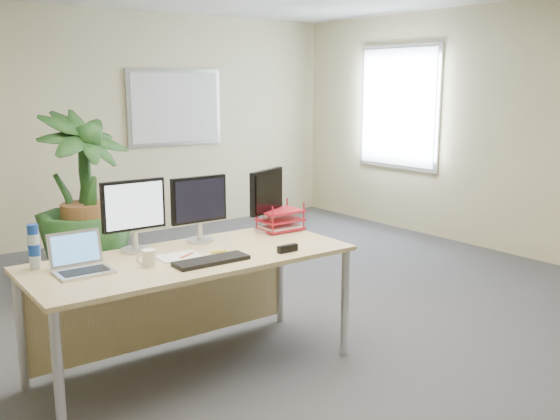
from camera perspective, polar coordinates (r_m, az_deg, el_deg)
floor at (r=4.44m, az=1.84°, el=-13.06°), size 8.00×8.00×0.00m
back_wall at (r=7.59m, az=-17.72°, el=7.21°), size 7.00×0.04×2.70m
whiteboard at (r=8.03m, az=-9.56°, el=9.22°), size 1.30×0.04×0.95m
window at (r=8.12m, az=10.76°, el=9.20°), size 0.04×1.30×1.55m
desk at (r=4.12m, az=-8.80°, el=-6.05°), size 2.05×0.91×0.78m
floor_plant at (r=5.66m, az=-17.44°, el=-0.20°), size 1.11×1.11×1.50m
monitor_left at (r=4.09m, az=-13.22°, el=-0.07°), size 0.42×0.19×0.47m
monitor_right at (r=4.26m, az=-7.41°, el=0.49°), size 0.41×0.18×0.45m
monitor_dark at (r=4.54m, az=-1.22°, el=1.29°), size 0.39×0.20×0.45m
laptop at (r=3.79m, az=-17.81°, el=-4.51°), size 0.32×0.28×0.22m
keyboard at (r=3.81m, az=-6.29°, el=-4.62°), size 0.47×0.17×0.03m
coffee_mug at (r=3.79m, az=-11.93°, el=-4.30°), size 0.13×0.09×0.10m
spiral_notebook at (r=3.94m, az=-9.18°, el=-4.24°), size 0.27×0.21×0.01m
orange_pen at (r=3.93m, az=-8.51°, el=-4.10°), size 0.12×0.07×0.01m
yellow_highlighter at (r=4.03m, az=-5.58°, el=-3.80°), size 0.11×0.03×0.01m
water_bottle at (r=3.91m, az=-21.57°, el=-3.22°), size 0.07×0.07×0.27m
letter_tray at (r=4.60m, az=0.01°, el=-1.05°), size 0.31×0.24×0.14m
stapler at (r=4.02m, az=0.69°, el=-3.54°), size 0.14×0.04×0.05m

